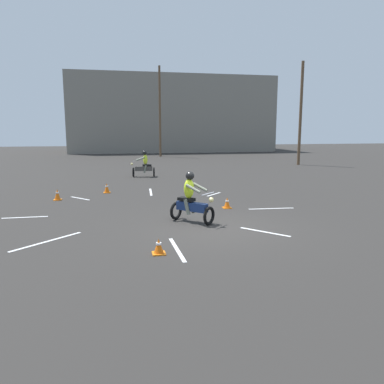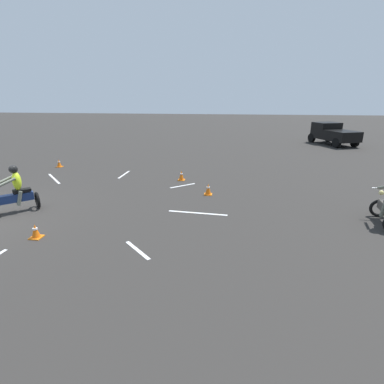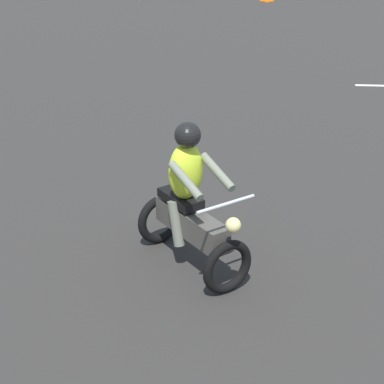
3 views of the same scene
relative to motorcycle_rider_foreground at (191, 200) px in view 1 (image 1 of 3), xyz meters
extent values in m
plane|color=#2D2B28|center=(0.55, -0.82, -0.73)|extent=(120.00, 120.00, 0.00)
torus|color=black|center=(0.47, -0.50, -0.43)|extent=(0.50, 0.49, 0.60)
torus|color=black|center=(-0.42, 0.45, -0.43)|extent=(0.50, 0.49, 0.60)
cube|color=navy|center=(0.02, -0.03, -0.21)|extent=(0.93, 0.96, 0.28)
cube|color=black|center=(-0.13, 0.13, 0.01)|extent=(0.57, 0.58, 0.10)
cylinder|color=silver|center=(0.44, -0.46, 0.27)|extent=(0.53, 0.51, 0.04)
sphere|color=#F2E08C|center=(0.53, -0.55, 0.09)|extent=(0.23, 0.23, 0.16)
ellipsoid|color=#CCEA26|center=(-0.06, 0.06, 0.37)|extent=(0.48, 0.48, 0.64)
cylinder|color=slate|center=(0.00, -0.29, 0.42)|extent=(0.44, 0.46, 0.27)
cylinder|color=slate|center=(0.29, -0.02, 0.42)|extent=(0.44, 0.46, 0.27)
cylinder|color=slate|center=(-0.15, -0.05, -0.21)|extent=(0.26, 0.26, 0.51)
cylinder|color=slate|center=(0.06, 0.14, -0.21)|extent=(0.26, 0.26, 0.51)
sphere|color=black|center=(-0.03, 0.03, 0.79)|extent=(0.40, 0.40, 0.28)
torus|color=black|center=(-1.19, 12.24, -0.43)|extent=(0.17, 0.61, 0.60)
torus|color=black|center=(0.10, 12.09, -0.43)|extent=(0.17, 0.61, 0.60)
cube|color=#4C4742|center=(-0.54, 12.17, -0.21)|extent=(1.12, 0.36, 0.28)
cube|color=black|center=(-0.32, 12.14, 0.01)|extent=(0.59, 0.32, 0.10)
cylinder|color=silver|center=(-1.14, 12.23, 0.27)|extent=(0.11, 0.70, 0.04)
sphere|color=#F2E08C|center=(-1.27, 12.25, 0.09)|extent=(0.18, 0.18, 0.16)
ellipsoid|color=#D8F233|center=(-0.42, 12.15, 0.37)|extent=(0.32, 0.43, 0.64)
cylinder|color=slate|center=(-0.70, 12.38, 0.42)|extent=(0.55, 0.15, 0.27)
cylinder|color=slate|center=(-0.74, 11.99, 0.42)|extent=(0.55, 0.15, 0.27)
cylinder|color=slate|center=(-0.43, 12.29, -0.21)|extent=(0.26, 0.15, 0.51)
cylinder|color=slate|center=(-0.46, 12.02, -0.21)|extent=(0.26, 0.15, 0.51)
sphere|color=black|center=(-0.46, 12.16, 0.79)|extent=(0.31, 0.31, 0.28)
cube|color=orange|center=(-1.42, -2.93, -0.71)|extent=(0.32, 0.32, 0.03)
cone|color=orange|center=(-1.42, -2.93, -0.52)|extent=(0.24, 0.24, 0.35)
cylinder|color=white|center=(-1.42, -2.93, -0.47)|extent=(0.13, 0.13, 0.05)
cube|color=orange|center=(1.80, 1.86, -0.71)|extent=(0.32, 0.32, 0.03)
cone|color=orange|center=(1.80, 1.86, -0.50)|extent=(0.24, 0.24, 0.39)
cylinder|color=white|center=(1.80, 1.86, -0.44)|extent=(0.13, 0.13, 0.05)
cube|color=orange|center=(-2.76, 6.40, -0.71)|extent=(0.32, 0.32, 0.03)
cone|color=orange|center=(-2.76, 6.40, -0.48)|extent=(0.24, 0.24, 0.44)
cylinder|color=white|center=(-2.76, 6.40, -0.41)|extent=(0.13, 0.13, 0.05)
cube|color=orange|center=(-4.81, 4.95, -0.71)|extent=(0.32, 0.32, 0.03)
cone|color=orange|center=(-4.81, 4.95, -0.47)|extent=(0.24, 0.24, 0.45)
cylinder|color=white|center=(-4.81, 4.95, -0.41)|extent=(0.13, 0.13, 0.05)
cube|color=silver|center=(3.43, 1.42, -0.72)|extent=(1.77, 0.24, 0.01)
cube|color=silver|center=(2.11, 4.94, -0.72)|extent=(0.92, 0.93, 0.01)
cube|color=silver|center=(-0.70, 6.21, -0.72)|extent=(0.25, 2.06, 0.01)
cube|color=silver|center=(-3.90, 5.16, -0.72)|extent=(0.92, 1.05, 0.01)
cube|color=silver|center=(-5.46, 1.83, -0.72)|extent=(1.50, 0.12, 0.01)
cube|color=silver|center=(-4.24, -1.29, -0.72)|extent=(1.66, 1.58, 0.01)
cube|color=silver|center=(-0.92, -2.68, -0.72)|extent=(0.14, 1.93, 0.01)
cube|color=silver|center=(1.88, -1.62, -0.72)|extent=(1.12, 1.29, 0.01)
cylinder|color=brown|center=(13.03, 17.65, 3.53)|extent=(0.24, 0.24, 8.50)
cylinder|color=brown|center=(2.75, 29.80, 4.13)|extent=(0.24, 0.24, 9.71)
cube|color=gray|center=(5.62, 40.89, 4.23)|extent=(26.91, 10.50, 9.92)
camera|label=1|loc=(-2.43, -11.62, 2.27)|focal=35.00mm
camera|label=2|loc=(8.87, 7.30, 3.14)|focal=28.00mm
camera|label=3|loc=(-5.99, 16.84, 3.55)|focal=70.00mm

